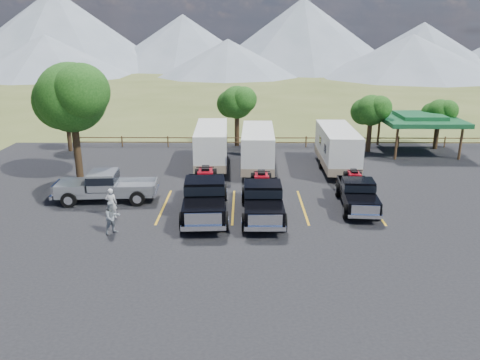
{
  "coord_description": "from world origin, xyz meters",
  "views": [
    {
      "loc": [
        -1.4,
        -21.14,
        9.68
      ],
      "look_at": [
        -1.61,
        4.14,
        1.6
      ],
      "focal_mm": 35.0,
      "sensor_mm": 36.0,
      "label": 1
    }
  ],
  "objects_px": {
    "pavilion": "(419,119)",
    "rig_left": "(205,194)",
    "person_a": "(111,203)",
    "trailer_center": "(258,149)",
    "trailer_left": "(212,146)",
    "pickup_silver": "(107,186)",
    "tree_big_nw": "(71,97)",
    "trailer_right": "(337,148)",
    "rig_right": "(357,192)",
    "person_b": "(112,218)",
    "rig_center": "(262,197)"
  },
  "relations": [
    {
      "from": "rig_right",
      "to": "trailer_right",
      "type": "distance_m",
      "value": 7.5
    },
    {
      "from": "pavilion",
      "to": "rig_right",
      "type": "bearing_deg",
      "value": -121.53
    },
    {
      "from": "person_a",
      "to": "person_b",
      "type": "relative_size",
      "value": 1.0
    },
    {
      "from": "trailer_center",
      "to": "person_a",
      "type": "height_order",
      "value": "trailer_center"
    },
    {
      "from": "rig_left",
      "to": "rig_center",
      "type": "distance_m",
      "value": 3.15
    },
    {
      "from": "rig_center",
      "to": "person_b",
      "type": "bearing_deg",
      "value": -161.84
    },
    {
      "from": "trailer_center",
      "to": "person_b",
      "type": "distance_m",
      "value": 13.52
    },
    {
      "from": "rig_right",
      "to": "trailer_left",
      "type": "xyz_separation_m",
      "value": [
        -8.84,
        8.14,
        0.68
      ]
    },
    {
      "from": "rig_left",
      "to": "rig_center",
      "type": "relative_size",
      "value": 1.09
    },
    {
      "from": "tree_big_nw",
      "to": "trailer_right",
      "type": "bearing_deg",
      "value": 8.06
    },
    {
      "from": "pavilion",
      "to": "person_a",
      "type": "distance_m",
      "value": 26.14
    },
    {
      "from": "pickup_silver",
      "to": "person_b",
      "type": "relative_size",
      "value": 3.68
    },
    {
      "from": "rig_center",
      "to": "trailer_center",
      "type": "height_order",
      "value": "trailer_center"
    },
    {
      "from": "rig_right",
      "to": "pavilion",
      "type": "bearing_deg",
      "value": 62.67
    },
    {
      "from": "trailer_right",
      "to": "trailer_left",
      "type": "bearing_deg",
      "value": 176.87
    },
    {
      "from": "trailer_left",
      "to": "person_b",
      "type": "height_order",
      "value": "trailer_left"
    },
    {
      "from": "tree_big_nw",
      "to": "rig_right",
      "type": "distance_m",
      "value": 18.89
    },
    {
      "from": "rig_center",
      "to": "trailer_right",
      "type": "distance_m",
      "value": 10.49
    },
    {
      "from": "pavilion",
      "to": "tree_big_nw",
      "type": "bearing_deg",
      "value": -162.66
    },
    {
      "from": "pavilion",
      "to": "rig_center",
      "type": "xyz_separation_m",
      "value": [
        -13.38,
        -14.25,
        -1.72
      ]
    },
    {
      "from": "rig_left",
      "to": "trailer_center",
      "type": "xyz_separation_m",
      "value": [
        3.12,
        8.53,
        0.45
      ]
    },
    {
      "from": "rig_center",
      "to": "pickup_silver",
      "type": "height_order",
      "value": "rig_center"
    },
    {
      "from": "pickup_silver",
      "to": "person_a",
      "type": "xyz_separation_m",
      "value": [
        0.97,
        -2.6,
        -0.11
      ]
    },
    {
      "from": "rig_left",
      "to": "trailer_right",
      "type": "xyz_separation_m",
      "value": [
        8.81,
        8.61,
        0.49
      ]
    },
    {
      "from": "trailer_right",
      "to": "pavilion",
      "type": "bearing_deg",
      "value": 36.4
    },
    {
      "from": "trailer_center",
      "to": "pavilion",
      "type": "bearing_deg",
      "value": 23.86
    },
    {
      "from": "tree_big_nw",
      "to": "rig_center",
      "type": "height_order",
      "value": "tree_big_nw"
    },
    {
      "from": "person_a",
      "to": "trailer_left",
      "type": "bearing_deg",
      "value": -119.18
    },
    {
      "from": "rig_center",
      "to": "rig_right",
      "type": "xyz_separation_m",
      "value": [
        5.46,
        1.33,
        -0.13
      ]
    },
    {
      "from": "rig_left",
      "to": "rig_right",
      "type": "xyz_separation_m",
      "value": [
        8.6,
        1.14,
        -0.21
      ]
    },
    {
      "from": "trailer_right",
      "to": "person_b",
      "type": "xyz_separation_m",
      "value": [
        -13.2,
        -11.3,
        -0.76
      ]
    },
    {
      "from": "tree_big_nw",
      "to": "pickup_silver",
      "type": "xyz_separation_m",
      "value": [
        3.06,
        -4.15,
        -4.61
      ]
    },
    {
      "from": "pavilion",
      "to": "rig_right",
      "type": "distance_m",
      "value": 15.26
    },
    {
      "from": "rig_left",
      "to": "trailer_left",
      "type": "bearing_deg",
      "value": 88.42
    },
    {
      "from": "pavilion",
      "to": "rig_left",
      "type": "height_order",
      "value": "pavilion"
    },
    {
      "from": "person_b",
      "to": "trailer_left",
      "type": "bearing_deg",
      "value": 30.69
    },
    {
      "from": "rig_center",
      "to": "rig_right",
      "type": "relative_size",
      "value": 1.12
    },
    {
      "from": "trailer_center",
      "to": "person_b",
      "type": "bearing_deg",
      "value": -122.3
    },
    {
      "from": "trailer_right",
      "to": "person_b",
      "type": "relative_size",
      "value": 5.23
    },
    {
      "from": "rig_left",
      "to": "trailer_left",
      "type": "height_order",
      "value": "trailer_left"
    },
    {
      "from": "pavilion",
      "to": "person_a",
      "type": "relative_size",
      "value": 3.72
    },
    {
      "from": "trailer_left",
      "to": "pickup_silver",
      "type": "relative_size",
      "value": 1.41
    },
    {
      "from": "trailer_right",
      "to": "trailer_center",
      "type": "bearing_deg",
      "value": -178.08
    },
    {
      "from": "pavilion",
      "to": "trailer_left",
      "type": "bearing_deg",
      "value": -164.11
    },
    {
      "from": "pickup_silver",
      "to": "person_a",
      "type": "height_order",
      "value": "pickup_silver"
    },
    {
      "from": "rig_center",
      "to": "pickup_silver",
      "type": "xyz_separation_m",
      "value": [
        -9.11,
        2.12,
        -0.08
      ]
    },
    {
      "from": "rig_left",
      "to": "person_a",
      "type": "xyz_separation_m",
      "value": [
        -4.99,
        -0.66,
        -0.27
      ]
    },
    {
      "from": "rig_center",
      "to": "person_a",
      "type": "relative_size",
      "value": 3.84
    },
    {
      "from": "person_b",
      "to": "rig_left",
      "type": "bearing_deg",
      "value": -8.68
    },
    {
      "from": "pavilion",
      "to": "rig_right",
      "type": "height_order",
      "value": "pavilion"
    }
  ]
}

